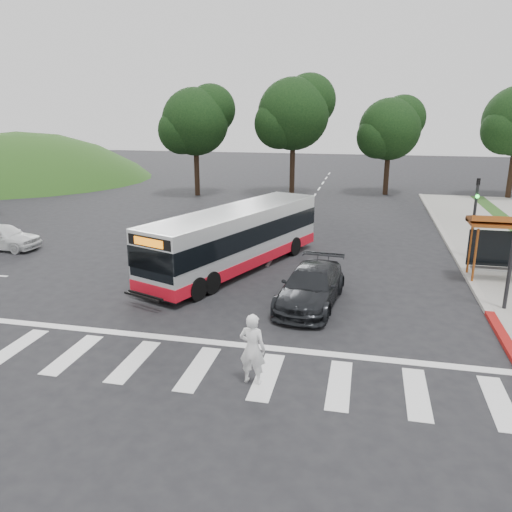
# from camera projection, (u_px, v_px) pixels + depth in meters

# --- Properties ---
(ground) EXTENTS (140.00, 140.00, 0.00)m
(ground) POSITION_uv_depth(u_px,v_px,m) (241.00, 305.00, 18.96)
(ground) COLOR black
(ground) RESTS_ON ground
(sidewalk_east) EXTENTS (4.00, 40.00, 0.12)m
(sidewalk_east) POSITION_uv_depth(u_px,v_px,m) (502.00, 262.00, 24.14)
(sidewalk_east) COLOR gray
(sidewalk_east) RESTS_ON ground
(curb_east) EXTENTS (0.30, 40.00, 0.15)m
(curb_east) POSITION_uv_depth(u_px,v_px,m) (458.00, 259.00, 24.56)
(curb_east) COLOR #9E9991
(curb_east) RESTS_ON ground
(curb_east_red) EXTENTS (0.32, 6.00, 0.15)m
(curb_east_red) POSITION_uv_depth(u_px,v_px,m) (511.00, 351.00, 15.19)
(curb_east_red) COLOR maroon
(curb_east_red) RESTS_ON ground
(hillside_nw) EXTENTS (44.00, 44.00, 10.00)m
(hillside_nw) POSITION_uv_depth(u_px,v_px,m) (22.00, 179.00, 53.75)
(hillside_nw) COLOR #274616
(hillside_nw) RESTS_ON ground
(crosswalk_ladder) EXTENTS (18.00, 2.60, 0.01)m
(crosswalk_ladder) POSITION_uv_depth(u_px,v_px,m) (198.00, 368.00, 14.28)
(crosswalk_ladder) COLOR silver
(crosswalk_ladder) RESTS_ON ground
(traffic_signal_ne_short) EXTENTS (0.18, 0.37, 4.00)m
(traffic_signal_ne_short) POSITION_uv_depth(u_px,v_px,m) (475.00, 210.00, 24.22)
(traffic_signal_ne_short) COLOR black
(traffic_signal_ne_short) RESTS_ON ground
(tree_north_a) EXTENTS (6.60, 6.15, 10.17)m
(tree_north_a) POSITION_uv_depth(u_px,v_px,m) (294.00, 113.00, 41.84)
(tree_north_a) COLOR black
(tree_north_a) RESTS_ON ground
(tree_north_b) EXTENTS (5.72, 5.33, 8.43)m
(tree_north_b) POSITION_uv_depth(u_px,v_px,m) (391.00, 128.00, 42.39)
(tree_north_b) COLOR black
(tree_north_b) RESTS_ON ground
(tree_north_c) EXTENTS (6.16, 5.74, 9.30)m
(tree_north_c) POSITION_uv_depth(u_px,v_px,m) (196.00, 121.00, 41.81)
(tree_north_c) COLOR black
(tree_north_c) RESTS_ON ground
(transit_bus) EXTENTS (6.12, 10.98, 2.81)m
(transit_bus) POSITION_uv_depth(u_px,v_px,m) (236.00, 240.00, 22.91)
(transit_bus) COLOR silver
(transit_bus) RESTS_ON ground
(pedestrian) EXTENTS (0.79, 0.57, 2.00)m
(pedestrian) POSITION_uv_depth(u_px,v_px,m) (252.00, 349.00, 13.28)
(pedestrian) COLOR white
(pedestrian) RESTS_ON ground
(dark_sedan) EXTENTS (2.54, 5.18, 1.45)m
(dark_sedan) POSITION_uv_depth(u_px,v_px,m) (311.00, 286.00, 18.81)
(dark_sedan) COLOR black
(dark_sedan) RESTS_ON ground
(west_car_white) EXTENTS (4.10, 1.79, 1.38)m
(west_car_white) POSITION_uv_depth(u_px,v_px,m) (3.00, 236.00, 26.42)
(west_car_white) COLOR white
(west_car_white) RESTS_ON ground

